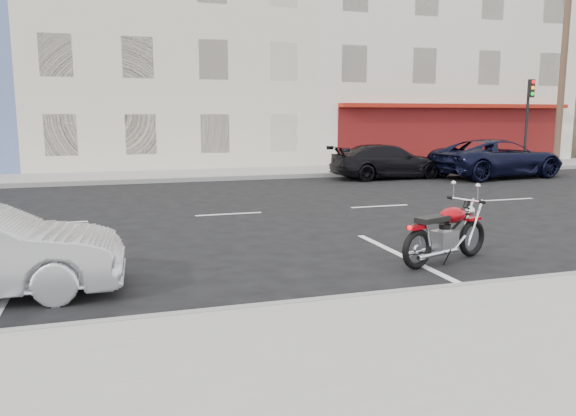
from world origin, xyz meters
name	(u,v)px	position (x,y,z in m)	size (l,w,h in m)	color
ground	(307,210)	(0.00, 0.00, 0.00)	(120.00, 120.00, 0.00)	black
sidewalk_near	(68,408)	(-5.00, -8.70, 0.07)	(80.00, 3.40, 0.15)	gray
sidewalk_far	(103,178)	(-5.00, 8.70, 0.07)	(80.00, 3.40, 0.15)	gray
curb_near	(80,330)	(-5.00, -7.00, 0.08)	(80.00, 0.12, 0.16)	gray
curb_far	(102,183)	(-5.00, 7.00, 0.08)	(80.00, 0.12, 0.16)	gray
bldg_cream	(163,46)	(-2.00, 16.30, 5.75)	(12.00, 12.00, 11.50)	beige
bldg_corner	(397,46)	(11.00, 16.30, 6.25)	(14.00, 12.00, 12.50)	beige
utility_pole	(563,63)	(15.50, 8.60, 4.74)	(1.80, 0.30, 9.00)	#422D1E
traffic_light	(528,111)	(13.50, 8.33, 2.56)	(0.26, 0.30, 3.80)	black
fire_hydrant	(495,156)	(12.00, 8.50, 0.53)	(0.20, 0.20, 0.72)	beige
motorcycle	(473,230)	(1.12, -5.23, 0.45)	(1.91, 0.89, 1.00)	black
suv_far	(498,158)	(9.45, 5.03, 0.73)	(2.42, 5.24, 1.46)	black
car_far	(388,161)	(5.25, 5.93, 0.64)	(1.79, 4.40, 1.28)	black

